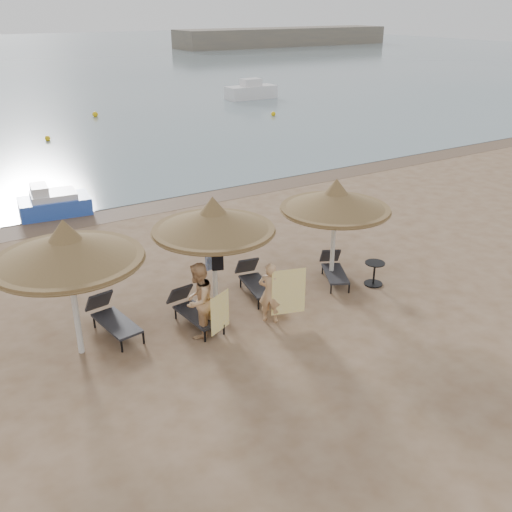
{
  "coord_description": "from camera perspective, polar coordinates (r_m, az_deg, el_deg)",
  "views": [
    {
      "loc": [
        -5.94,
        -9.81,
        6.95
      ],
      "look_at": [
        0.81,
        1.2,
        1.21
      ],
      "focal_mm": 40.0,
      "sensor_mm": 36.0,
      "label": 1
    }
  ],
  "objects": [
    {
      "name": "lounger_near_right",
      "position": [
        14.89,
        -0.15,
        -2.39
      ],
      "size": [
        0.85,
        1.78,
        0.77
      ],
      "rotation": [
        0.0,
        0.0,
        -0.17
      ],
      "color": "black",
      "rests_on": "ground"
    },
    {
      "name": "palapa_right",
      "position": [
        14.93,
        7.96,
        5.52
      ],
      "size": [
        2.9,
        2.9,
        2.87
      ],
      "rotation": [
        0.0,
        0.0,
        -0.31
      ],
      "color": "silver",
      "rests_on": "ground"
    },
    {
      "name": "palapa_left",
      "position": [
        12.03,
        -18.41,
        0.69
      ],
      "size": [
        3.1,
        3.1,
        3.08
      ],
      "rotation": [
        0.0,
        0.0,
        -0.27
      ],
      "color": "silver",
      "rests_on": "ground"
    },
    {
      "name": "lounger_far_left",
      "position": [
        13.58,
        -14.27,
        -5.9
      ],
      "size": [
        0.85,
        1.85,
        0.8
      ],
      "rotation": [
        0.0,
        0.0,
        0.15
      ],
      "color": "black",
      "rests_on": "ground"
    },
    {
      "name": "towel_left",
      "position": [
        12.78,
        -3.62,
        -5.65
      ],
      "size": [
        0.61,
        0.3,
        0.94
      ],
      "rotation": [
        0.0,
        0.0,
        0.44
      ],
      "color": "yellow",
      "rests_on": "ground"
    },
    {
      "name": "towel_right",
      "position": [
        13.33,
        3.28,
        -3.59
      ],
      "size": [
        0.79,
        0.26,
        1.15
      ],
      "rotation": [
        0.0,
        0.0,
        -0.29
      ],
      "color": "yellow",
      "rests_on": "ground"
    },
    {
      "name": "buoy_mid",
      "position": [
        40.55,
        -15.79,
        13.47
      ],
      "size": [
        0.37,
        0.37,
        0.37
      ],
      "primitive_type": "sphere",
      "color": "#EDBB09",
      "rests_on": "ground"
    },
    {
      "name": "lounger_far_right",
      "position": [
        15.72,
        7.78,
        -1.24
      ],
      "size": [
        1.18,
        1.65,
        0.71
      ],
      "rotation": [
        0.0,
        0.0,
        -0.47
      ],
      "color": "black",
      "rests_on": "ground"
    },
    {
      "name": "wet_sand_strip",
      "position": [
        21.28,
        -13.56,
        4.21
      ],
      "size": [
        200.0,
        1.6,
        0.01
      ],
      "primitive_type": "cube",
      "color": "brown",
      "rests_on": "ground"
    },
    {
      "name": "lounger_near_left",
      "position": [
        13.6,
        -6.38,
        -5.28
      ],
      "size": [
        0.75,
        1.76,
        0.77
      ],
      "rotation": [
        0.0,
        0.0,
        0.11
      ],
      "color": "black",
      "rests_on": "ground"
    },
    {
      "name": "person_right",
      "position": [
        13.3,
        1.43,
        -3.23
      ],
      "size": [
        0.94,
        0.94,
        1.75
      ],
      "primitive_type": "imported",
      "rotation": [
        0.0,
        0.0,
        2.37
      ],
      "color": "tan",
      "rests_on": "ground"
    },
    {
      "name": "buoy_extra",
      "position": [
        33.97,
        -20.11,
        10.98
      ],
      "size": [
        0.31,
        0.31,
        0.31
      ],
      "primitive_type": "sphere",
      "color": "#EDBB09",
      "rests_on": "ground"
    },
    {
      "name": "side_table",
      "position": [
        15.61,
        11.72,
        -1.79
      ],
      "size": [
        0.53,
        0.53,
        0.64
      ],
      "rotation": [
        0.0,
        0.0,
        0.12
      ],
      "color": "black",
      "rests_on": "ground"
    },
    {
      "name": "ground",
      "position": [
        13.41,
        -0.27,
        -7.26
      ],
      "size": [
        160.0,
        160.0,
        0.0
      ],
      "primitive_type": "plane",
      "color": "#8A6F56",
      "rests_on": "ground"
    },
    {
      "name": "pedal_boat",
      "position": [
        21.7,
        -19.59,
        5.02
      ],
      "size": [
        2.55,
        1.67,
        1.12
      ],
      "rotation": [
        0.0,
        0.0,
        -0.11
      ],
      "color": "blue",
      "rests_on": "ground"
    },
    {
      "name": "person_left",
      "position": [
        12.74,
        -5.8,
        -3.88
      ],
      "size": [
        1.13,
        1.05,
        2.06
      ],
      "primitive_type": "imported",
      "rotation": [
        0.0,
        0.0,
        3.77
      ],
      "color": "tan",
      "rests_on": "ground"
    },
    {
      "name": "bag_patterned",
      "position": [
        13.91,
        -4.5,
        -0.62
      ],
      "size": [
        0.29,
        0.13,
        0.36
      ],
      "rotation": [
        0.0,
        0.0,
        0.12
      ],
      "color": "silver",
      "rests_on": "ground"
    },
    {
      "name": "palapa_center",
      "position": [
        13.33,
        -4.3,
        3.53
      ],
      "size": [
        2.93,
        2.93,
        2.91
      ],
      "rotation": [
        0.0,
        0.0,
        0.23
      ],
      "color": "silver",
      "rests_on": "ground"
    },
    {
      "name": "buoy_right",
      "position": [
        39.48,
        1.74,
        14.02
      ],
      "size": [
        0.31,
        0.31,
        0.31
      ],
      "primitive_type": "sphere",
      "color": "#EDBB09",
      "rests_on": "ground"
    },
    {
      "name": "bag_dark",
      "position": [
        13.58,
        -3.86,
        -0.65
      ],
      "size": [
        0.29,
        0.17,
        0.39
      ],
      "rotation": [
        0.0,
        0.0,
        -0.32
      ],
      "color": "black",
      "rests_on": "ground"
    }
  ]
}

